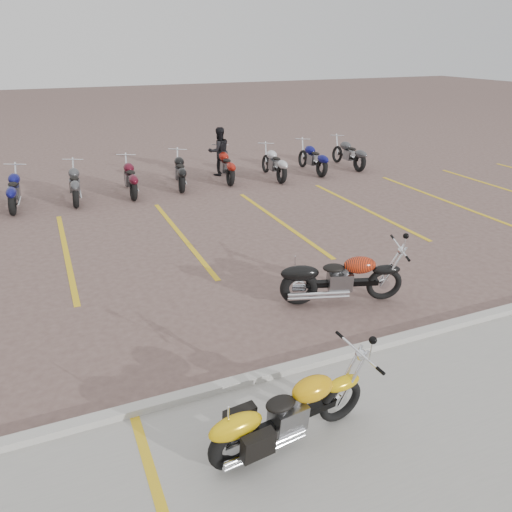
# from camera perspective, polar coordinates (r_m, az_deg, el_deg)

# --- Properties ---
(ground) EXTENTS (100.00, 100.00, 0.00)m
(ground) POSITION_cam_1_polar(r_m,az_deg,el_deg) (9.00, -1.68, -6.08)
(ground) COLOR #725852
(ground) RESTS_ON ground
(concrete_apron) EXTENTS (60.00, 5.00, 0.01)m
(concrete_apron) POSITION_cam_1_polar(r_m,az_deg,el_deg) (5.96, 16.42, -25.72)
(concrete_apron) COLOR #9E9B93
(concrete_apron) RESTS_ON ground
(curb) EXTENTS (60.00, 0.18, 0.12)m
(curb) POSITION_cam_1_polar(r_m,az_deg,el_deg) (7.44, 4.18, -12.64)
(curb) COLOR #ADAAA3
(curb) RESTS_ON ground
(parking_stripes) EXTENTS (38.00, 5.50, 0.01)m
(parking_stripes) POSITION_cam_1_polar(r_m,az_deg,el_deg) (12.47, -8.52, 2.32)
(parking_stripes) COLOR gold
(parking_stripes) RESTS_ON ground
(yellow_cruiser) EXTENTS (2.11, 0.42, 0.87)m
(yellow_cruiser) POSITION_cam_1_polar(r_m,az_deg,el_deg) (6.09, 3.37, -17.66)
(yellow_cruiser) COLOR black
(yellow_cruiser) RESTS_ON ground
(flame_cruiser) EXTENTS (2.19, 0.83, 0.93)m
(flame_cruiser) POSITION_cam_1_polar(r_m,az_deg,el_deg) (9.15, 9.40, -2.66)
(flame_cruiser) COLOR black
(flame_cruiser) RESTS_ON ground
(person_b) EXTENTS (0.85, 0.68, 1.69)m
(person_b) POSITION_cam_1_polar(r_m,az_deg,el_deg) (18.02, -4.22, 11.83)
(person_b) COLOR black
(person_b) RESTS_ON ground
(bg_bike_row) EXTENTS (17.30, 2.05, 1.10)m
(bg_bike_row) POSITION_cam_1_polar(r_m,az_deg,el_deg) (16.28, -14.44, 8.86)
(bg_bike_row) COLOR black
(bg_bike_row) RESTS_ON ground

